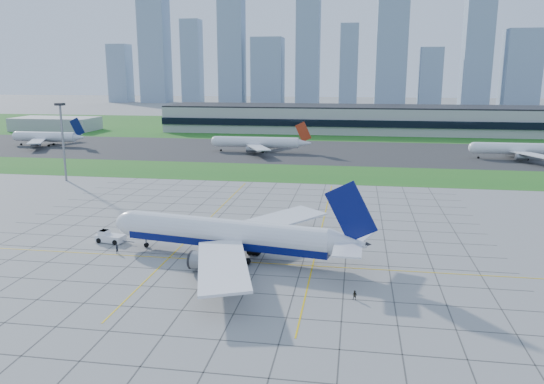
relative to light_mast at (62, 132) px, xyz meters
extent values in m
plane|color=gray|center=(70.00, -65.00, -16.18)|extent=(1400.00, 1400.00, 0.00)
cube|color=#1E661D|center=(70.00, 25.00, -16.16)|extent=(700.00, 35.00, 0.04)
cube|color=#383838|center=(70.00, 80.00, -16.15)|extent=(700.00, 75.00, 0.04)
cube|color=#1E661D|center=(70.00, 190.00, -16.16)|extent=(700.00, 145.00, 0.04)
cube|color=#474744|center=(22.00, -55.00, -16.17)|extent=(0.18, 130.00, 0.02)
cube|color=#474744|center=(30.00, -55.00, -16.17)|extent=(0.18, 130.00, 0.02)
cube|color=#474744|center=(38.00, -55.00, -16.17)|extent=(0.18, 130.00, 0.02)
cube|color=#474744|center=(46.00, -55.00, -16.17)|extent=(0.18, 130.00, 0.02)
cube|color=#474744|center=(54.00, -55.00, -16.17)|extent=(0.18, 130.00, 0.02)
cube|color=#474744|center=(62.00, -55.00, -16.17)|extent=(0.18, 130.00, 0.02)
cube|color=#474744|center=(70.00, -55.00, -16.17)|extent=(0.18, 130.00, 0.02)
cube|color=#474744|center=(78.00, -55.00, -16.17)|extent=(0.18, 130.00, 0.02)
cube|color=#474744|center=(86.00, -55.00, -16.17)|extent=(0.18, 130.00, 0.02)
cube|color=#474744|center=(94.00, -55.00, -16.17)|extent=(0.18, 130.00, 0.02)
cube|color=#474744|center=(102.00, -55.00, -16.17)|extent=(0.18, 130.00, 0.02)
cube|color=#474744|center=(110.00, -55.00, -16.17)|extent=(0.18, 130.00, 0.02)
cube|color=#474744|center=(118.00, -55.00, -16.17)|extent=(0.18, 130.00, 0.02)
cube|color=#474744|center=(70.00, -105.00, -16.17)|extent=(110.00, 0.18, 0.02)
cube|color=#474744|center=(70.00, -97.00, -16.17)|extent=(110.00, 0.18, 0.02)
cube|color=#474744|center=(70.00, -89.00, -16.17)|extent=(110.00, 0.18, 0.02)
cube|color=#474744|center=(70.00, -81.00, -16.17)|extent=(110.00, 0.18, 0.02)
cube|color=#474744|center=(70.00, -73.00, -16.17)|extent=(110.00, 0.18, 0.02)
cube|color=#474744|center=(70.00, -65.00, -16.17)|extent=(110.00, 0.18, 0.02)
cube|color=#474744|center=(70.00, -57.00, -16.17)|extent=(110.00, 0.18, 0.02)
cube|color=#474744|center=(70.00, -49.00, -16.17)|extent=(110.00, 0.18, 0.02)
cube|color=#474744|center=(70.00, -41.00, -16.17)|extent=(110.00, 0.18, 0.02)
cube|color=#474744|center=(70.00, -33.00, -16.17)|extent=(110.00, 0.18, 0.02)
cube|color=#474744|center=(70.00, -25.00, -16.17)|extent=(110.00, 0.18, 0.02)
cube|color=#474744|center=(70.00, -17.00, -16.17)|extent=(110.00, 0.18, 0.02)
cube|color=#474744|center=(70.00, -9.00, -16.17)|extent=(110.00, 0.18, 0.02)
cube|color=#474744|center=(70.00, -1.00, -16.17)|extent=(110.00, 0.18, 0.02)
cube|color=yellow|center=(70.00, -67.00, -16.16)|extent=(120.00, 0.25, 0.03)
cube|color=yellow|center=(60.00, -45.00, -16.16)|extent=(0.25, 100.00, 0.03)
cube|color=yellow|center=(88.00, -45.00, -16.16)|extent=(0.25, 100.00, 0.03)
cube|color=#B7B7B2|center=(110.00, 165.00, -8.68)|extent=(260.00, 42.00, 15.00)
cube|color=black|center=(110.00, 143.50, -9.18)|extent=(260.00, 1.00, 4.00)
cube|color=black|center=(110.00, 165.00, -0.78)|extent=(260.00, 42.00, 0.80)
cube|color=#B7B7B2|center=(-90.00, 145.00, -12.18)|extent=(50.00, 25.00, 8.00)
cylinder|color=gray|center=(0.00, 0.00, -3.68)|extent=(0.70, 0.70, 25.00)
cube|color=black|center=(0.00, 0.00, 9.02)|extent=(2.50, 2.50, 0.80)
cube|color=#899EB3|center=(-188.00, 455.00, 17.82)|extent=(24.00, 21.60, 68.00)
cube|color=#899EB3|center=(-143.00, 455.00, 54.82)|extent=(31.00, 27.90, 142.00)
cube|color=#899EB3|center=(-98.00, 455.00, 31.32)|extent=(22.00, 19.80, 95.00)
cube|color=#899EB3|center=(-50.00, 455.00, 63.82)|extent=(28.00, 25.20, 160.00)
cube|color=#899EB3|center=(-8.00, 455.00, 20.82)|extent=(35.00, 31.50, 74.00)
cube|color=#899EB3|center=(38.00, 455.00, 42.82)|extent=(26.00, 23.40, 118.00)
cube|color=#899EB3|center=(84.00, 455.00, 27.82)|extent=(20.00, 18.00, 88.00)
cube|color=#899EB3|center=(130.00, 455.00, 58.82)|extent=(33.00, 29.70, 150.00)
cube|color=#899EB3|center=(173.00, 455.00, 14.82)|extent=(24.00, 21.60, 62.00)
cube|color=#899EB3|center=(220.00, 455.00, 47.82)|extent=(29.00, 26.10, 128.00)
cube|color=#899EB3|center=(266.00, 455.00, 23.82)|extent=(36.00, 32.40, 80.00)
cylinder|color=white|center=(71.14, -64.68, -11.21)|extent=(41.14, 12.13, 5.33)
cube|color=#080F54|center=(71.14, -64.68, -12.90)|extent=(41.08, 11.78, 1.42)
ellipsoid|color=white|center=(51.02, -61.24, -11.21)|extent=(9.30, 6.69, 5.33)
cube|color=black|center=(49.09, -60.91, -10.77)|extent=(2.40, 3.13, 0.53)
cone|color=white|center=(94.32, -68.65, -10.94)|extent=(7.85, 6.18, 5.06)
cube|color=#080F54|center=(94.76, -68.72, -5.00)|extent=(9.61, 2.07, 11.33)
cube|color=white|center=(78.78, -51.58, -12.10)|extent=(21.00, 24.85, 0.86)
cube|color=white|center=(73.99, -79.58, -12.10)|extent=(14.65, 26.10, 0.86)
cylinder|color=slate|center=(72.71, -55.50, -13.87)|extent=(6.25, 4.30, 3.37)
cylinder|color=slate|center=(69.57, -73.87, -13.87)|extent=(6.25, 4.30, 3.37)
cylinder|color=gray|center=(53.20, -61.62, -15.03)|extent=(0.37, 0.37, 2.31)
cylinder|color=black|center=(53.20, -61.62, -15.69)|extent=(1.04, 0.60, 0.98)
cylinder|color=black|center=(75.99, -62.63, -15.60)|extent=(1.32, 1.24, 1.15)
cylinder|color=black|center=(75.03, -68.23, -15.60)|extent=(1.32, 1.24, 1.15)
cube|color=white|center=(44.39, -59.58, -15.28)|extent=(6.39, 3.77, 1.40)
cube|color=white|center=(42.81, -59.31, -14.28)|extent=(2.15, 2.47, 1.10)
cube|color=black|center=(42.81, -59.31, -14.08)|extent=(1.91, 2.24, 0.70)
cube|color=gray|center=(48.63, -60.31, -15.58)|extent=(2.99, 0.68, 0.18)
cylinder|color=black|center=(42.64, -57.96, -15.63)|extent=(1.17, 0.68, 1.10)
cylinder|color=black|center=(42.20, -60.53, -15.63)|extent=(1.17, 0.68, 1.10)
cylinder|color=black|center=(46.58, -58.64, -15.63)|extent=(1.17, 0.68, 1.10)
cylinder|color=black|center=(46.14, -61.20, -15.63)|extent=(1.17, 0.68, 1.10)
imported|color=black|center=(48.87, -66.05, -15.26)|extent=(0.66, 0.79, 1.84)
imported|color=black|center=(95.87, -81.13, -15.37)|extent=(0.96, 0.86, 1.61)
cylinder|color=white|center=(-55.38, 78.12, -11.68)|extent=(30.63, 4.80, 4.80)
cube|color=#071348|center=(-38.36, 78.12, -6.68)|extent=(7.46, 0.40, 9.15)
cube|color=white|center=(-53.25, 89.12, -12.48)|extent=(13.89, 20.66, 0.40)
cube|color=white|center=(-53.25, 67.12, -12.48)|extent=(13.89, 20.66, 0.40)
cylinder|color=black|center=(-52.82, 80.32, -15.68)|extent=(1.00, 1.00, 1.00)
cylinder|color=black|center=(-52.82, 75.92, -15.68)|extent=(1.00, 1.00, 1.00)
cylinder|color=white|center=(50.86, 73.84, -11.68)|extent=(37.78, 4.80, 4.80)
cube|color=#A92B13|center=(71.85, 73.84, -6.68)|extent=(7.46, 0.40, 9.15)
cube|color=white|center=(53.49, 84.84, -12.48)|extent=(13.89, 20.66, 0.40)
cube|color=white|center=(53.49, 62.84, -12.48)|extent=(13.89, 20.66, 0.40)
cylinder|color=black|center=(54.01, 76.04, -15.68)|extent=(1.00, 1.00, 1.00)
cylinder|color=black|center=(54.01, 71.64, -15.68)|extent=(1.00, 1.00, 1.00)
cylinder|color=white|center=(161.77, 70.23, -11.68)|extent=(35.37, 4.80, 4.80)
cube|color=white|center=(164.23, 81.23, -12.48)|extent=(13.89, 20.66, 0.40)
cube|color=white|center=(164.23, 59.23, -12.48)|extent=(13.89, 20.66, 0.40)
cylinder|color=black|center=(164.72, 72.43, -15.68)|extent=(1.00, 1.00, 1.00)
cylinder|color=black|center=(164.72, 68.03, -15.68)|extent=(1.00, 1.00, 1.00)
camera|label=1|loc=(95.25, -160.32, 19.07)|focal=35.00mm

